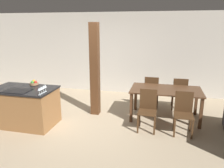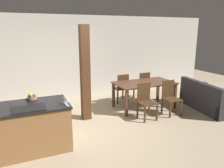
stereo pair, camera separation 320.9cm
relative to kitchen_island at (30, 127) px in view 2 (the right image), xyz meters
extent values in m
plane|color=tan|center=(1.35, 0.41, -0.44)|extent=(16.00, 16.00, 0.00)
cube|color=beige|center=(1.35, 3.09, 0.91)|extent=(11.20, 0.08, 2.70)
cube|color=olive|center=(0.00, 0.00, -0.02)|extent=(1.41, 0.84, 0.84)
cube|color=black|center=(0.00, 0.00, 0.42)|extent=(1.45, 0.88, 0.04)
cube|color=black|center=(0.00, -0.20, 0.44)|extent=(0.56, 0.40, 0.01)
cylinder|color=#99704C|center=(0.10, 0.31, 0.47)|extent=(0.20, 0.20, 0.05)
sphere|color=red|center=(0.14, 0.31, 0.52)|extent=(0.07, 0.07, 0.07)
sphere|color=gold|center=(0.07, 0.35, 0.52)|extent=(0.08, 0.08, 0.08)
sphere|color=#3D8E38|center=(0.08, 0.27, 0.52)|extent=(0.07, 0.07, 0.07)
cylinder|color=silver|center=(0.65, -0.37, 0.45)|extent=(0.06, 0.06, 0.00)
cylinder|color=silver|center=(0.65, -0.37, 0.50)|extent=(0.01, 0.01, 0.09)
cone|color=silver|center=(0.65, -0.37, 0.57)|extent=(0.06, 0.06, 0.06)
cylinder|color=silver|center=(0.65, -0.29, 0.45)|extent=(0.06, 0.06, 0.00)
cylinder|color=silver|center=(0.65, -0.29, 0.50)|extent=(0.01, 0.01, 0.09)
cone|color=silver|center=(0.65, -0.29, 0.57)|extent=(0.06, 0.06, 0.06)
cylinder|color=silver|center=(0.65, -0.21, 0.45)|extent=(0.06, 0.06, 0.00)
cylinder|color=silver|center=(0.65, -0.21, 0.50)|extent=(0.01, 0.01, 0.09)
cone|color=silver|center=(0.65, -0.21, 0.57)|extent=(0.06, 0.06, 0.06)
cylinder|color=silver|center=(0.65, -0.13, 0.45)|extent=(0.06, 0.06, 0.00)
cylinder|color=silver|center=(0.65, -0.13, 0.50)|extent=(0.01, 0.01, 0.09)
cone|color=silver|center=(0.65, -0.13, 0.57)|extent=(0.06, 0.06, 0.06)
cube|color=#51331E|center=(3.19, 1.12, 0.30)|extent=(1.70, 0.96, 0.03)
cube|color=#51331E|center=(2.41, 0.70, -0.08)|extent=(0.07, 0.07, 0.73)
cube|color=#51331E|center=(3.98, 0.70, -0.08)|extent=(0.07, 0.07, 0.73)
cube|color=#51331E|center=(2.41, 1.53, -0.08)|extent=(0.07, 0.07, 0.73)
cube|color=#51331E|center=(3.98, 1.53, -0.08)|extent=(0.07, 0.07, 0.73)
cube|color=#472D19|center=(2.81, 0.34, -0.01)|extent=(0.40, 0.40, 0.02)
cube|color=#472D19|center=(2.81, 0.53, 0.23)|extent=(0.38, 0.02, 0.46)
cube|color=#472D19|center=(2.63, 0.16, -0.23)|extent=(0.04, 0.04, 0.42)
cube|color=#472D19|center=(2.99, 0.16, -0.23)|extent=(0.04, 0.04, 0.42)
cube|color=#472D19|center=(2.63, 0.51, -0.23)|extent=(0.04, 0.04, 0.42)
cube|color=#472D19|center=(2.99, 0.51, -0.23)|extent=(0.04, 0.04, 0.42)
cube|color=#472D19|center=(3.58, 0.34, -0.01)|extent=(0.40, 0.40, 0.02)
cube|color=#472D19|center=(3.58, 0.53, 0.23)|extent=(0.38, 0.02, 0.46)
cube|color=#472D19|center=(3.40, 0.16, -0.23)|extent=(0.04, 0.04, 0.42)
cube|color=#472D19|center=(3.75, 0.16, -0.23)|extent=(0.04, 0.04, 0.42)
cube|color=#472D19|center=(3.40, 0.51, -0.23)|extent=(0.04, 0.04, 0.42)
cube|color=#472D19|center=(3.75, 0.51, -0.23)|extent=(0.04, 0.04, 0.42)
cube|color=#472D19|center=(2.81, 1.89, -0.01)|extent=(0.40, 0.40, 0.02)
cube|color=#472D19|center=(2.81, 1.70, 0.23)|extent=(0.38, 0.02, 0.46)
cube|color=#472D19|center=(2.99, 2.07, -0.23)|extent=(0.04, 0.04, 0.42)
cube|color=#472D19|center=(2.63, 2.07, -0.23)|extent=(0.04, 0.04, 0.42)
cube|color=#472D19|center=(2.99, 1.72, -0.23)|extent=(0.04, 0.04, 0.42)
cube|color=#472D19|center=(2.63, 1.72, -0.23)|extent=(0.04, 0.04, 0.42)
cube|color=#472D19|center=(3.58, 1.89, -0.01)|extent=(0.40, 0.40, 0.02)
cube|color=#472D19|center=(3.58, 1.70, 0.23)|extent=(0.38, 0.02, 0.46)
cube|color=#472D19|center=(3.75, 2.07, -0.23)|extent=(0.04, 0.04, 0.42)
cube|color=#472D19|center=(3.40, 2.07, -0.23)|extent=(0.04, 0.04, 0.42)
cube|color=#472D19|center=(3.75, 1.72, -0.23)|extent=(0.04, 0.04, 0.42)
cube|color=#472D19|center=(3.40, 1.72, -0.23)|extent=(0.04, 0.04, 0.42)
cube|color=#2D2D33|center=(4.89, 0.24, -0.22)|extent=(1.11, 1.81, 0.44)
cube|color=#2D2D33|center=(4.52, 0.29, 0.18)|extent=(0.38, 1.71, 0.37)
cube|color=#2D2D33|center=(4.99, 1.02, -0.15)|extent=(0.91, 0.25, 0.58)
cube|color=#4C2D19|center=(1.41, 1.01, 0.73)|extent=(0.21, 0.21, 2.35)
camera|label=1|loc=(3.09, -4.18, 1.84)|focal=35.00mm
camera|label=2|loc=(-0.12, -4.07, 1.77)|focal=35.00mm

